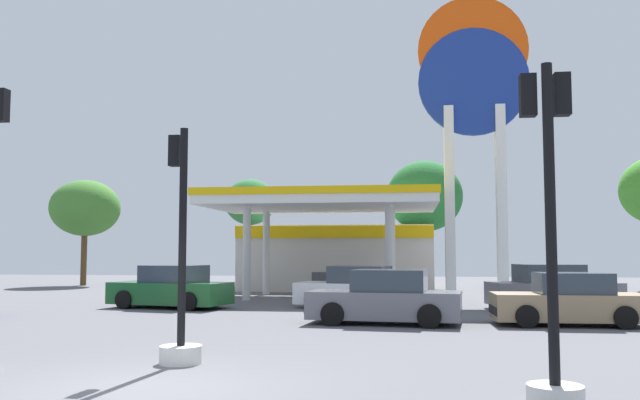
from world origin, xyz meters
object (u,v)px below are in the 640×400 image
object	(u,v)px
car_3	(385,299)
car_5	(357,289)
car_1	(568,301)
tree_0	(85,208)
traffic_signal_0	(181,298)
traffic_signal_1	(551,276)
tree_1	(250,203)
tree_2	(425,197)
car_2	(171,289)
station_pole_sign	(474,102)
car_4	(552,289)

from	to	relation	value
car_3	car_5	distance (m)	5.08
car_1	car_5	size ratio (longest dim) A/B	0.90
car_3	tree_0	xyz separation A→B (m)	(-18.45, 18.84, 3.89)
traffic_signal_0	traffic_signal_1	xyz separation A→B (m)	(5.88, -2.57, 0.51)
tree_1	traffic_signal_0	bearing A→B (deg)	-78.97
car_1	tree_2	distance (m)	19.00
car_2	car_5	world-z (taller)	car_2
station_pole_sign	car_4	xyz separation A→B (m)	(2.11, -4.40, -7.58)
car_3	tree_0	size ratio (longest dim) A/B	0.69
car_3	traffic_signal_1	distance (m)	9.97
car_2	car_4	xyz separation A→B (m)	(13.25, 1.16, 0.02)
car_5	traffic_signal_0	world-z (taller)	traffic_signal_0
car_1	car_5	bearing A→B (deg)	142.49
traffic_signal_0	car_3	bearing A→B (deg)	64.19
car_4	traffic_signal_1	xyz separation A→B (m)	(-3.07, -14.98, 0.96)
car_1	car_3	bearing A→B (deg)	-176.97
car_1	car_4	bearing A→B (deg)	82.87
station_pole_sign	tree_0	bearing A→B (deg)	157.51
station_pole_sign	car_5	distance (m)	10.13
tree_1	car_4	bearing A→B (deg)	-46.17
car_4	car_5	bearing A→B (deg)	-176.33
car_4	car_5	size ratio (longest dim) A/B	1.04
station_pole_sign	tree_1	xyz separation A→B (m)	(-12.15, 10.46, -3.38)
station_pole_sign	tree_0	world-z (taller)	station_pole_sign
tree_2	car_5	bearing A→B (deg)	-101.45
car_4	tree_1	distance (m)	21.03
car_5	traffic_signal_0	bearing A→B (deg)	-100.50
traffic_signal_1	tree_0	distance (m)	35.43
car_4	traffic_signal_0	xyz separation A→B (m)	(-8.95, -12.40, 0.45)
car_3	car_4	size ratio (longest dim) A/B	0.94
station_pole_sign	car_5	world-z (taller)	station_pole_sign
car_4	tree_0	world-z (taller)	tree_0
station_pole_sign	traffic_signal_1	distance (m)	20.50
car_2	car_4	distance (m)	13.30
traffic_signal_1	car_4	bearing A→B (deg)	78.40
tree_2	car_2	bearing A→B (deg)	-123.03
car_4	traffic_signal_1	size ratio (longest dim) A/B	1.03
car_1	traffic_signal_1	distance (m)	10.21
car_2	traffic_signal_1	bearing A→B (deg)	-53.62
tree_1	tree_0	bearing A→B (deg)	-171.83
tree_0	traffic_signal_0	bearing A→B (deg)	-59.81
tree_1	tree_2	bearing A→B (deg)	-9.91
car_2	tree_2	bearing A→B (deg)	56.97
tree_0	car_4	bearing A→B (deg)	-29.30
tree_2	car_4	bearing A→B (deg)	-72.99
car_3	tree_2	distance (m)	19.01
car_5	tree_0	xyz separation A→B (m)	(-17.27, 13.90, 3.89)
car_1	car_2	xyz separation A→B (m)	(-12.61, 3.95, 0.04)
car_2	tree_1	size ratio (longest dim) A/B	0.71
car_5	tree_0	distance (m)	22.51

